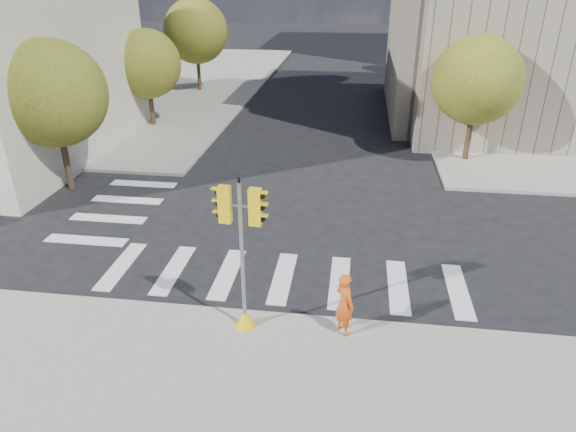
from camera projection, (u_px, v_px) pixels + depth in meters
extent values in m
plane|color=black|center=(294.00, 247.00, 18.06)|extent=(160.00, 160.00, 0.00)
cube|color=gray|center=(99.00, 82.00, 43.62)|extent=(28.00, 40.00, 0.15)
cube|color=gray|center=(497.00, 7.00, 27.28)|extent=(8.00, 8.00, 14.00)
cylinder|color=#382616|center=(67.00, 162.00, 22.36)|extent=(0.28, 0.28, 2.45)
sphere|color=#35621C|center=(53.00, 94.00, 21.05)|extent=(4.40, 4.40, 4.40)
cylinder|color=#382616|center=(152.00, 109.00, 31.33)|extent=(0.28, 0.28, 2.17)
sphere|color=#35621C|center=(147.00, 64.00, 30.16)|extent=(4.00, 4.00, 4.00)
cylinder|color=#382616|center=(199.00, 75.00, 40.14)|extent=(0.28, 0.28, 2.62)
sphere|color=#35621C|center=(196.00, 31.00, 38.73)|extent=(4.80, 4.80, 4.80)
cylinder|color=#382616|center=(468.00, 139.00, 25.54)|extent=(0.28, 0.28, 2.38)
sphere|color=#35621C|center=(477.00, 80.00, 24.29)|extent=(4.20, 4.20, 4.20)
cylinder|color=#382616|center=(438.00, 87.00, 36.21)|extent=(0.28, 0.28, 2.52)
sphere|color=#35621C|center=(444.00, 41.00, 34.85)|extent=(4.60, 4.60, 4.60)
cylinder|color=#382616|center=(421.00, 61.00, 46.96)|extent=(0.28, 0.28, 2.27)
sphere|color=#35621C|center=(425.00, 30.00, 45.76)|extent=(4.00, 4.00, 4.00)
cylinder|color=black|center=(473.00, 64.00, 27.75)|extent=(0.12, 0.12, 8.00)
cylinder|color=black|center=(439.00, 34.00, 40.23)|extent=(0.12, 0.12, 8.00)
cone|color=yellow|center=(245.00, 318.00, 13.78)|extent=(0.56, 0.56, 0.50)
cylinder|color=gray|center=(242.00, 259.00, 12.97)|extent=(0.11, 0.11, 4.17)
cylinder|color=black|center=(239.00, 181.00, 12.04)|extent=(0.07, 0.07, 0.12)
cylinder|color=gray|center=(240.00, 206.00, 12.32)|extent=(0.90, 0.12, 0.06)
cube|color=yellow|center=(225.00, 204.00, 12.39)|extent=(0.31, 0.24, 0.95)
cube|color=yellow|center=(255.00, 207.00, 12.25)|extent=(0.31, 0.24, 0.95)
imported|color=#D25113|center=(345.00, 304.00, 13.27)|extent=(0.74, 0.77, 1.78)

